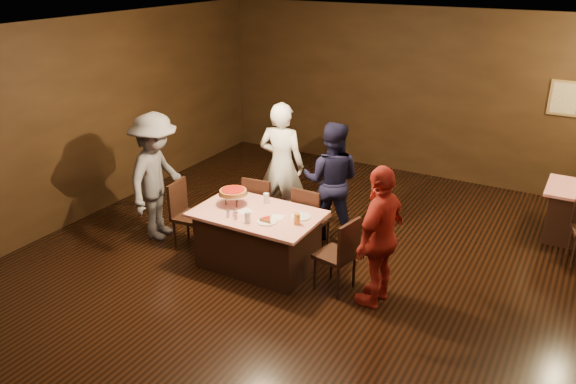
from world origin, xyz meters
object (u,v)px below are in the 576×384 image
object	(u,v)px
pizza_stand	(233,192)
glass_front_left	(248,217)
diner_navy_hoodie	(331,181)
diner_white_jacket	(282,165)
diner_grey_knit	(157,177)
diner_red_shirt	(380,237)
glass_back	(266,198)
plate_empty	(301,217)
chair_far_right	(312,218)
glass_amber	(297,219)
main_table	(258,239)
chair_far_left	(262,206)
chair_end_left	(190,215)
chair_end_right	(335,254)

from	to	relation	value
pizza_stand	glass_front_left	xyz separation A→B (m)	(0.45, -0.35, -0.11)
glass_front_left	diner_navy_hoodie	bearing A→B (deg)	75.84
diner_white_jacket	diner_grey_knit	xyz separation A→B (m)	(-1.32, -1.23, -0.02)
diner_red_shirt	glass_back	size ratio (longest dim) A/B	12.17
plate_empty	diner_red_shirt	bearing A→B (deg)	-8.42
chair_far_right	glass_amber	size ratio (longest dim) A/B	6.79
main_table	diner_white_jacket	bearing A→B (deg)	106.58
chair_far_right	diner_red_shirt	xyz separation A→B (m)	(1.25, -0.76, 0.38)
diner_grey_knit	chair_far_left	bearing A→B (deg)	-73.26
chair_far_left	diner_navy_hoodie	size ratio (longest dim) A/B	0.56
main_table	diner_red_shirt	distance (m)	1.72
chair_far_left	glass_amber	world-z (taller)	chair_far_left
main_table	chair_end_left	distance (m)	1.10
glass_front_left	diner_grey_knit	bearing A→B (deg)	169.00
glass_front_left	plate_empty	bearing A→B (deg)	41.99
chair_end_left	main_table	bearing A→B (deg)	-96.49
diner_navy_hoodie	plate_empty	world-z (taller)	diner_navy_hoodie
chair_end_left	glass_amber	distance (m)	1.74
diner_white_jacket	diner_grey_knit	size ratio (longest dim) A/B	1.02
chair_far_right	plate_empty	distance (m)	0.69
chair_end_right	plate_empty	world-z (taller)	chair_end_right
chair_far_right	pizza_stand	size ratio (longest dim) A/B	2.50
glass_front_left	chair_end_left	bearing A→B (deg)	165.38
diner_white_jacket	diner_grey_knit	distance (m)	1.80
diner_grey_knit	plate_empty	world-z (taller)	diner_grey_knit
plate_empty	glass_front_left	size ratio (longest dim) A/B	1.79
pizza_stand	main_table	bearing A→B (deg)	-7.13
diner_grey_knit	glass_amber	distance (m)	2.30
diner_white_jacket	pizza_stand	size ratio (longest dim) A/B	4.95
chair_far_right	pizza_stand	bearing A→B (deg)	42.54
chair_far_right	glass_front_left	distance (m)	1.17
chair_far_left	plate_empty	distance (m)	1.16
chair_far_left	diner_navy_hoodie	world-z (taller)	diner_navy_hoodie
main_table	glass_back	distance (m)	0.55
main_table	diner_white_jacket	size ratio (longest dim) A/B	0.85
pizza_stand	chair_end_right	bearing A→B (deg)	-1.91
chair_end_left	glass_amber	size ratio (longest dim) A/B	6.79
diner_white_jacket	diner_red_shirt	size ratio (longest dim) A/B	1.10
diner_navy_hoodie	chair_far_right	bearing A→B (deg)	70.60
diner_white_jacket	pizza_stand	world-z (taller)	diner_white_jacket
chair_far_left	diner_grey_knit	size ratio (longest dim) A/B	0.52
chair_far_left	diner_red_shirt	size ratio (longest dim) A/B	0.56
glass_front_left	chair_end_right	bearing A→B (deg)	15.95
diner_red_shirt	glass_front_left	xyz separation A→B (m)	(-1.60, -0.29, -0.01)
pizza_stand	chair_far_right	bearing A→B (deg)	41.19
plate_empty	glass_back	size ratio (longest dim) A/B	1.79
chair_end_right	chair_far_left	bearing A→B (deg)	-105.80
diner_navy_hoodie	glass_back	xyz separation A→B (m)	(-0.49, -0.95, -0.02)
diner_white_jacket	diner_navy_hoodie	bearing A→B (deg)	170.75
chair_far_right	chair_end_left	size ratio (longest dim) A/B	1.00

